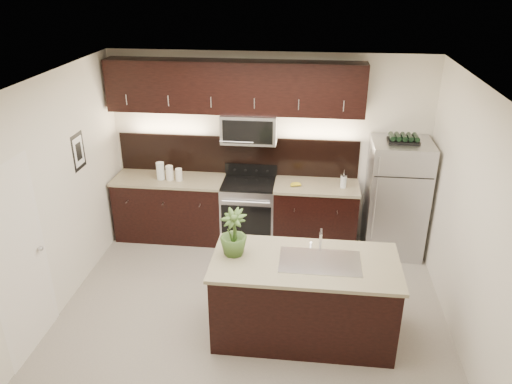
% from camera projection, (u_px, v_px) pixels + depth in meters
% --- Properties ---
extents(ground, '(4.50, 4.50, 0.00)m').
position_uv_depth(ground, '(252.00, 311.00, 5.91)').
color(ground, gray).
rests_on(ground, ground).
extents(room_walls, '(4.52, 4.02, 2.71)m').
position_uv_depth(room_walls, '(240.00, 181.00, 5.18)').
color(room_walls, silver).
rests_on(room_walls, ground).
extents(counter_run, '(3.51, 0.65, 0.94)m').
position_uv_depth(counter_run, '(235.00, 210.00, 7.29)').
color(counter_run, black).
rests_on(counter_run, ground).
extents(upper_fixtures, '(3.49, 0.40, 1.66)m').
position_uv_depth(upper_fixtures, '(236.00, 95.00, 6.72)').
color(upper_fixtures, black).
rests_on(upper_fixtures, counter_run).
extents(island, '(1.96, 0.96, 0.94)m').
position_uv_depth(island, '(304.00, 298.00, 5.37)').
color(island, black).
rests_on(island, ground).
extents(sink_faucet, '(0.84, 0.50, 0.28)m').
position_uv_depth(sink_faucet, '(320.00, 260.00, 5.17)').
color(sink_faucet, silver).
rests_on(sink_faucet, island).
extents(refrigerator, '(0.79, 0.71, 1.63)m').
position_uv_depth(refrigerator, '(396.00, 198.00, 6.85)').
color(refrigerator, '#B2B2B7').
rests_on(refrigerator, ground).
extents(wine_rack, '(0.40, 0.25, 0.10)m').
position_uv_depth(wine_rack, '(404.00, 139.00, 6.50)').
color(wine_rack, black).
rests_on(wine_rack, refrigerator).
extents(plant, '(0.38, 0.38, 0.51)m').
position_uv_depth(plant, '(233.00, 233.00, 5.20)').
color(plant, '#355321').
rests_on(plant, island).
extents(canisters, '(0.38, 0.12, 0.25)m').
position_uv_depth(canisters, '(167.00, 172.00, 7.09)').
color(canisters, silver).
rests_on(canisters, counter_run).
extents(french_press, '(0.09, 0.09, 0.26)m').
position_uv_depth(french_press, '(343.00, 181.00, 6.85)').
color(french_press, silver).
rests_on(french_press, counter_run).
extents(bananas, '(0.19, 0.16, 0.05)m').
position_uv_depth(bananas, '(292.00, 184.00, 6.92)').
color(bananas, gold).
rests_on(bananas, counter_run).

